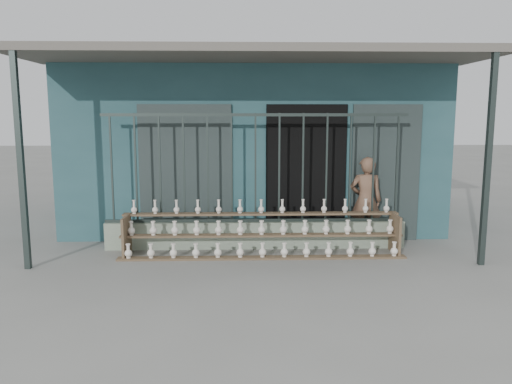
{
  "coord_description": "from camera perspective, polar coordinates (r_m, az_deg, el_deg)",
  "views": [
    {
      "loc": [
        -0.23,
        -6.87,
        2.22
      ],
      "look_at": [
        0.0,
        1.0,
        1.0
      ],
      "focal_mm": 35.0,
      "sensor_mm": 36.0,
      "label": 1
    }
  ],
  "objects": [
    {
      "name": "security_fence",
      "position": [
        8.22,
        -0.06,
        2.73
      ],
      "size": [
        5.0,
        0.04,
        1.8
      ],
      "color": "#283330",
      "rests_on": "parapet_wall"
    },
    {
      "name": "elderly_woman",
      "position": [
        8.81,
        12.42,
        -0.95
      ],
      "size": [
        0.59,
        0.43,
        1.51
      ],
      "primitive_type": "imported",
      "rotation": [
        0.0,
        0.0,
        3.02
      ],
      "color": "brown",
      "rests_on": "ground"
    },
    {
      "name": "shelf_rack",
      "position": [
        7.98,
        0.66,
        -4.65
      ],
      "size": [
        4.5,
        0.68,
        0.85
      ],
      "color": "brown",
      "rests_on": "ground"
    },
    {
      "name": "parapet_wall",
      "position": [
        8.41,
        -0.06,
        -4.91
      ],
      "size": [
        5.0,
        0.2,
        0.45
      ],
      "primitive_type": "cube",
      "color": "gray",
      "rests_on": "ground"
    },
    {
      "name": "workshop_building",
      "position": [
        11.11,
        -0.47,
        5.72
      ],
      "size": [
        7.4,
        6.6,
        3.21
      ],
      "color": "#274D53",
      "rests_on": "ground"
    },
    {
      "name": "ground",
      "position": [
        7.22,
        0.24,
        -9.1
      ],
      "size": [
        60.0,
        60.0,
        0.0
      ],
      "primitive_type": "plane",
      "color": "slate"
    }
  ]
}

